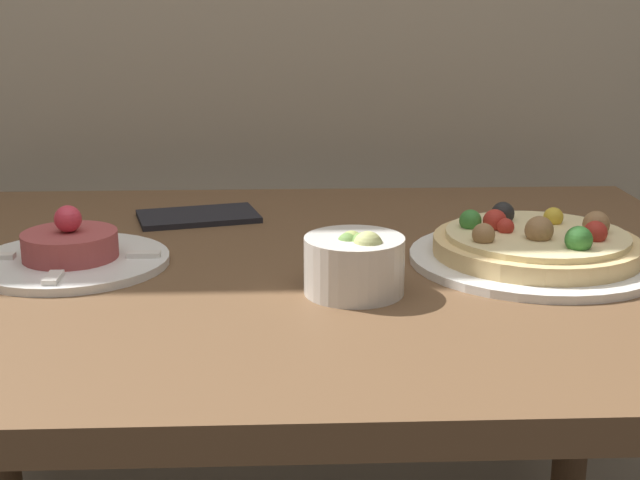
% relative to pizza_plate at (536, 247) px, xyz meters
% --- Properties ---
extents(dining_table, '(1.11, 0.83, 0.78)m').
position_rel_pizza_plate_xyz_m(dining_table, '(-0.30, 0.01, -0.13)').
color(dining_table, brown).
rests_on(dining_table, ground_plane).
extents(pizza_plate, '(0.30, 0.30, 0.06)m').
position_rel_pizza_plate_xyz_m(pizza_plate, '(0.00, 0.00, 0.00)').
color(pizza_plate, white).
rests_on(pizza_plate, dining_table).
extents(tartare_plate, '(0.23, 0.23, 0.07)m').
position_rel_pizza_plate_xyz_m(tartare_plate, '(-0.56, 0.01, -0.00)').
color(tartare_plate, white).
rests_on(tartare_plate, dining_table).
extents(small_bowl, '(0.11, 0.11, 0.07)m').
position_rel_pizza_plate_xyz_m(small_bowl, '(-0.23, -0.10, 0.01)').
color(small_bowl, silver).
rests_on(small_bowl, dining_table).
extents(napkin, '(0.19, 0.14, 0.01)m').
position_rel_pizza_plate_xyz_m(napkin, '(-0.43, 0.23, -0.02)').
color(napkin, black).
rests_on(napkin, dining_table).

